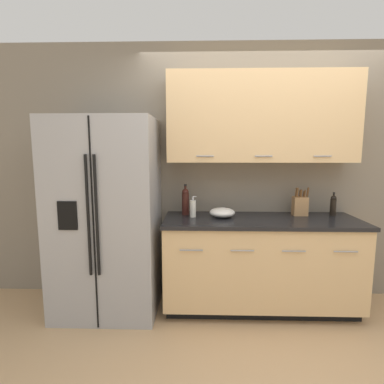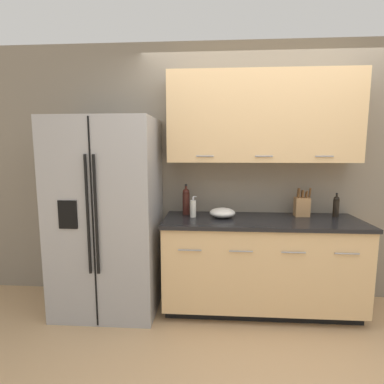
# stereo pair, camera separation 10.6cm
# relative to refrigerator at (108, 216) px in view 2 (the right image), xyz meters

# --- Properties ---
(ground_plane) EXTENTS (14.00, 14.00, 0.00)m
(ground_plane) POSITION_rel_refrigerator_xyz_m (1.52, -0.72, -0.91)
(ground_plane) COLOR tan
(wall_back) EXTENTS (10.00, 0.39, 2.60)m
(wall_back) POSITION_rel_refrigerator_xyz_m (1.50, 0.34, 0.53)
(wall_back) COLOR gray
(wall_back) RESTS_ON ground_plane
(counter_unit) EXTENTS (1.84, 0.64, 0.90)m
(counter_unit) POSITION_rel_refrigerator_xyz_m (1.46, 0.05, -0.46)
(counter_unit) COLOR black
(counter_unit) RESTS_ON ground_plane
(refrigerator) EXTENTS (0.94, 0.75, 1.83)m
(refrigerator) POSITION_rel_refrigerator_xyz_m (0.00, 0.00, 0.00)
(refrigerator) COLOR #9E9EA0
(refrigerator) RESTS_ON ground_plane
(knife_block) EXTENTS (0.15, 0.10, 0.28)m
(knife_block) POSITION_rel_refrigerator_xyz_m (1.87, 0.20, 0.09)
(knife_block) COLOR #A87A4C
(knife_block) RESTS_ON counter_unit
(wine_bottle) EXTENTS (0.07, 0.07, 0.31)m
(wine_bottle) POSITION_rel_refrigerator_xyz_m (0.73, 0.21, 0.12)
(wine_bottle) COLOR #3D1914
(wine_bottle) RESTS_ON counter_unit
(soap_dispenser) EXTENTS (0.06, 0.06, 0.20)m
(soap_dispenser) POSITION_rel_refrigerator_xyz_m (0.81, 0.09, 0.07)
(soap_dispenser) COLOR silver
(soap_dispenser) RESTS_ON counter_unit
(oil_bottle) EXTENTS (0.06, 0.06, 0.23)m
(oil_bottle) POSITION_rel_refrigerator_xyz_m (2.19, 0.20, 0.09)
(oil_bottle) COLOR black
(oil_bottle) RESTS_ON counter_unit
(mixing_bowl) EXTENTS (0.24, 0.24, 0.09)m
(mixing_bowl) POSITION_rel_refrigerator_xyz_m (1.09, 0.09, 0.03)
(mixing_bowl) COLOR white
(mixing_bowl) RESTS_ON counter_unit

